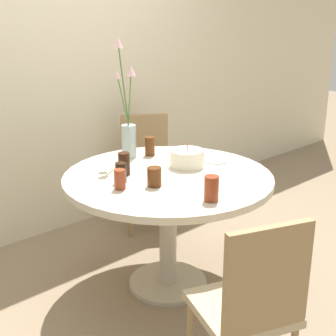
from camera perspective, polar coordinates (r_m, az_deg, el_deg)
name	(u,v)px	position (r m, az deg, el deg)	size (l,w,h in m)	color
ground_plane	(168,284)	(3.09, 0.00, -13.99)	(16.00, 16.00, 0.00)	#89755B
wall_back	(55,63)	(3.63, -13.57, 12.30)	(8.00, 0.05, 2.60)	beige
dining_table	(168,194)	(2.80, 0.00, -3.19)	(1.24, 1.24, 0.75)	beige
chair_near_front	(146,165)	(3.76, -2.65, 0.37)	(0.55, 0.55, 0.89)	tan
chair_right_flank	(252,301)	(2.09, 10.16, -15.69)	(0.52, 0.52, 0.89)	tan
birthday_cake	(187,158)	(2.89, 2.33, 1.20)	(0.21, 0.21, 0.15)	white
flower_vase	(127,119)	(3.03, -5.02, 6.03)	(0.19, 0.17, 0.77)	#9EB2AD
side_plate	(215,159)	(3.04, 5.79, 1.05)	(0.20, 0.20, 0.01)	white
drink_glass_0	(211,189)	(2.37, 5.32, -2.52)	(0.08, 0.08, 0.13)	maroon
drink_glass_1	(120,180)	(2.53, -5.83, -1.41)	(0.06, 0.06, 0.11)	maroon
drink_glass_2	(124,164)	(2.75, -5.37, 0.52)	(0.07, 0.07, 0.13)	#33190C
drink_glass_3	(121,173)	(2.63, -5.76, -0.57)	(0.06, 0.06, 0.11)	black
drink_glass_4	(150,146)	(3.12, -2.23, 2.67)	(0.07, 0.07, 0.13)	#51280F
drink_glass_5	(154,177)	(2.56, -1.68, -1.08)	(0.08, 0.08, 0.11)	#51280F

